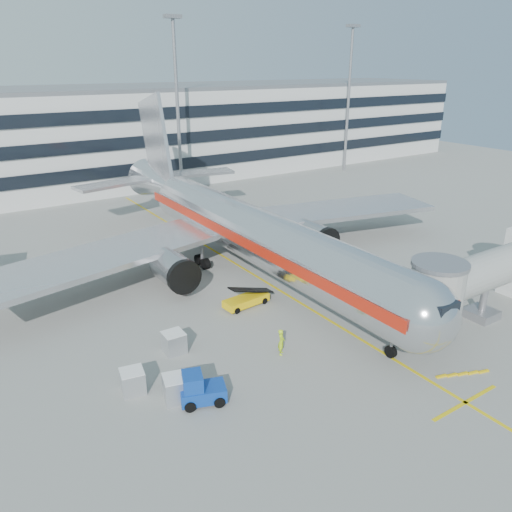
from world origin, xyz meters
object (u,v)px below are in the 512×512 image
main_jet (241,227)px  cargo_container_right (133,381)px  cargo_container_left (174,342)px  baggage_tug (200,390)px  belt_loader (246,300)px  ramp_worker (281,342)px  cargo_container_front (176,388)px

main_jet → cargo_container_right: size_ratio=30.91×
cargo_container_left → baggage_tug: bearing=-100.3°
main_jet → cargo_container_left: main_jet is taller
cargo_container_right → baggage_tug: bearing=-47.2°
belt_loader → ramp_worker: size_ratio=2.22×
cargo_container_front → ramp_worker: bearing=4.4°
cargo_container_right → main_jet: bearing=39.6°
main_jet → baggage_tug: bearing=-128.6°
cargo_container_left → cargo_container_front: 5.49m
baggage_tug → main_jet: bearing=51.4°
belt_loader → cargo_container_front: (-10.28, -8.31, 0.24)m
baggage_tug → ramp_worker: (7.27, 1.64, 0.08)m
main_jet → cargo_container_left: size_ratio=33.29×
cargo_container_front → baggage_tug: bearing=-43.3°
belt_loader → main_jet: bearing=60.8°
belt_loader → cargo_container_right: (-12.21, -6.08, 0.18)m
belt_loader → baggage_tug: (-9.21, -9.31, 0.32)m
ramp_worker → baggage_tug: bearing=141.7°
cargo_container_left → main_jet: bearing=41.2°
main_jet → belt_loader: (-4.18, -7.48, -3.66)m
belt_loader → baggage_tug: size_ratio=1.38×
baggage_tug → cargo_container_right: 4.41m
ramp_worker → cargo_container_left: bearing=93.4°
cargo_container_right → cargo_container_front: cargo_container_front is taller
cargo_container_left → ramp_worker: 7.59m
belt_loader → cargo_container_left: belt_loader is taller
belt_loader → cargo_container_front: size_ratio=2.34×
cargo_container_right → ramp_worker: 10.39m
baggage_tug → cargo_container_right: baggage_tug is taller
cargo_container_front → ramp_worker: (8.33, 0.64, 0.16)m
main_jet → cargo_container_right: (-16.38, -13.56, -3.48)m
cargo_container_right → belt_loader: bearing=26.5°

